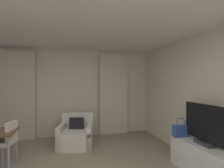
% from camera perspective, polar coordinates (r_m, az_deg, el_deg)
% --- Properties ---
extents(wall_window, '(5.12, 0.06, 2.60)m').
position_cam_1_polar(wall_window, '(5.75, -13.21, -2.61)').
color(wall_window, beige).
rests_on(wall_window, ground).
extents(wall_right, '(0.06, 6.12, 2.60)m').
position_cam_1_polar(wall_right, '(3.78, 29.93, -4.37)').
color(wall_right, beige).
rests_on(wall_right, ground).
extents(ceiling, '(5.12, 6.12, 0.06)m').
position_cam_1_polar(ceiling, '(2.89, -12.26, 20.99)').
color(ceiling, white).
rests_on(ceiling, wall_left).
extents(curtain_left_panel, '(0.90, 0.06, 2.50)m').
position_cam_1_polar(curtain_left_panel, '(5.76, -27.01, -3.16)').
color(curtain_left_panel, beige).
rests_on(curtain_left_panel, ground).
extents(curtain_right_panel, '(0.90, 0.06, 2.50)m').
position_cam_1_polar(curtain_right_panel, '(5.81, 0.53, -3.06)').
color(curtain_right_panel, beige).
rests_on(curtain_right_panel, ground).
extents(armchair, '(0.97, 1.01, 0.80)m').
position_cam_1_polar(armchair, '(4.95, -11.02, -15.22)').
color(armchair, silver).
rests_on(armchair, ground).
extents(desk_chair, '(0.48, 0.48, 0.88)m').
position_cam_1_polar(desk_chair, '(4.18, -30.20, -16.61)').
color(desk_chair, gray).
rests_on(desk_chair, ground).
extents(tv_console, '(0.47, 1.39, 0.56)m').
position_cam_1_polar(tv_console, '(3.75, 26.82, -20.44)').
color(tv_console, white).
rests_on(tv_console, ground).
extents(tv_flatscreen, '(0.20, 1.00, 0.69)m').
position_cam_1_polar(tv_flatscreen, '(3.58, 26.91, -11.42)').
color(tv_flatscreen, '#333338').
rests_on(tv_flatscreen, tv_console).
extents(handbag_primary, '(0.30, 0.14, 0.37)m').
position_cam_1_polar(handbag_primary, '(3.96, 20.44, -13.25)').
color(handbag_primary, '#335193').
rests_on(handbag_primary, tv_console).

